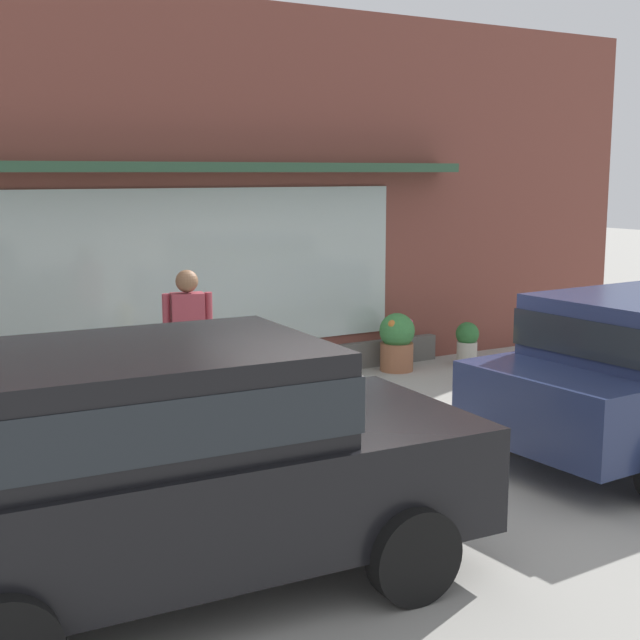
% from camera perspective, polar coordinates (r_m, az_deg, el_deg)
% --- Properties ---
extents(ground_plane, '(60.00, 60.00, 0.00)m').
position_cam_1_polar(ground_plane, '(8.96, 1.83, -8.15)').
color(ground_plane, '#9E9B93').
extents(curb_strip, '(14.00, 0.24, 0.12)m').
position_cam_1_polar(curb_strip, '(8.78, 2.54, -8.11)').
color(curb_strip, '#B2B2AD').
rests_on(curb_strip, ground_plane).
extents(storefront, '(14.00, 0.81, 4.83)m').
position_cam_1_polar(storefront, '(11.35, -6.91, 7.68)').
color(storefront, brown).
rests_on(storefront, ground_plane).
extents(fire_hydrant, '(0.40, 0.36, 0.83)m').
position_cam_1_polar(fire_hydrant, '(9.20, -3.67, -4.96)').
color(fire_hydrant, gold).
rests_on(fire_hydrant, ground_plane).
extents(pedestrian_with_handbag, '(0.67, 0.31, 1.74)m').
position_cam_1_polar(pedestrian_with_handbag, '(9.18, -8.63, -1.22)').
color(pedestrian_with_handbag, '#232328').
rests_on(pedestrian_with_handbag, ground_plane).
extents(parked_car_black, '(4.12, 2.11, 1.65)m').
position_cam_1_polar(parked_car_black, '(5.82, -9.93, -8.59)').
color(parked_car_black, black).
rests_on(parked_car_black, ground_plane).
extents(potted_plant_near_hydrant, '(0.34, 0.34, 0.60)m').
position_cam_1_polar(potted_plant_near_hydrant, '(11.31, 0.29, -2.87)').
color(potted_plant_near_hydrant, '#4C4C51').
rests_on(potted_plant_near_hydrant, ground_plane).
extents(potted_plant_low_front, '(0.49, 0.49, 0.81)m').
position_cam_1_polar(potted_plant_low_front, '(12.23, 4.98, -1.36)').
color(potted_plant_low_front, '#9E6042').
rests_on(potted_plant_low_front, ground_plane).
extents(potted_plant_window_center, '(0.33, 0.33, 0.61)m').
position_cam_1_polar(potted_plant_window_center, '(12.77, 9.46, -1.41)').
color(potted_plant_window_center, '#B7B2A3').
rests_on(potted_plant_window_center, ground_plane).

